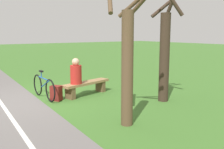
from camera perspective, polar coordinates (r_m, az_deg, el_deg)
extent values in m
plane|color=#3D6B28|center=(8.37, -17.63, -5.53)|extent=(80.00, 80.00, 0.00)
cube|color=#937047|center=(8.61, -5.79, -1.89)|extent=(1.89, 0.81, 0.08)
cube|color=brown|center=(9.14, -2.59, -2.64)|extent=(0.24, 0.37, 0.37)
cube|color=brown|center=(8.21, -9.30, -4.14)|extent=(0.24, 0.37, 0.37)
cylinder|color=#B2231E|center=(8.26, -8.05, -0.01)|extent=(0.44, 0.44, 0.60)
sphere|color=tan|center=(8.21, -8.11, 2.80)|extent=(0.24, 0.24, 0.24)
torus|color=black|center=(7.95, -13.61, -3.51)|extent=(0.05, 0.71, 0.71)
torus|color=black|center=(8.92, -16.24, -2.22)|extent=(0.05, 0.71, 0.71)
cylinder|color=#1E51A3|center=(8.38, -15.09, -0.84)|extent=(0.05, 0.90, 0.04)
cylinder|color=#1E51A3|center=(8.26, -14.65, -2.01)|extent=(0.04, 0.65, 0.33)
cylinder|color=#1E51A3|center=(8.51, -15.51, -0.02)|extent=(0.03, 0.03, 0.20)
cube|color=black|center=(8.49, -15.54, 0.71)|extent=(0.08, 0.20, 0.05)
cube|color=maroon|center=(8.10, -12.36, -4.09)|extent=(0.38, 0.40, 0.47)
cube|color=maroon|center=(8.23, -11.81, -4.36)|extent=(0.16, 0.21, 0.21)
cylinder|color=brown|center=(5.66, 3.43, 1.16)|extent=(0.27, 0.27, 2.57)
cylinder|color=brown|center=(6.05, 5.51, 15.98)|extent=(0.48, 0.89, 0.72)
cylinder|color=brown|center=(5.90, 6.41, 15.56)|extent=(0.14, 0.81, 0.61)
cylinder|color=#38281E|center=(7.86, 11.62, 3.65)|extent=(0.30, 0.30, 2.66)
cylinder|color=#38281E|center=(8.04, 13.32, 15.60)|extent=(0.15, 0.58, 0.92)
cylinder|color=#38281E|center=(8.15, 11.12, 14.32)|extent=(0.68, 0.39, 0.59)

